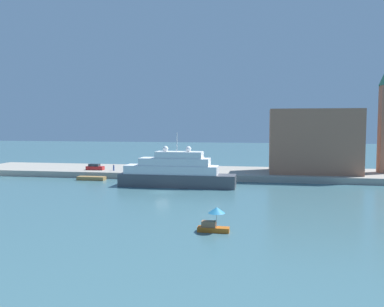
{
  "coord_description": "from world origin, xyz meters",
  "views": [
    {
      "loc": [
        18.23,
        -71.24,
        12.64
      ],
      "look_at": [
        4.49,
        6.0,
        6.85
      ],
      "focal_mm": 37.55,
      "sensor_mm": 36.0,
      "label": 1
    }
  ],
  "objects": [
    {
      "name": "person_figure",
      "position": [
        -17.09,
        19.81,
        2.12
      ],
      "size": [
        0.36,
        0.36,
        1.55
      ],
      "color": "#334C8C",
      "rests_on": "quay_dock"
    },
    {
      "name": "work_barge",
      "position": [
        -19.82,
        13.11,
        0.41
      ],
      "size": [
        6.34,
        1.97,
        0.83
      ],
      "primitive_type": "cube",
      "color": "olive",
      "rests_on": "ground"
    },
    {
      "name": "large_yacht",
      "position": [
        0.89,
        7.17,
        2.84
      ],
      "size": [
        23.53,
        4.73,
        10.92
      ],
      "color": "#4C4C51",
      "rests_on": "ground"
    },
    {
      "name": "ground",
      "position": [
        0.0,
        0.0,
        0.0
      ],
      "size": [
        400.0,
        400.0,
        0.0
      ],
      "primitive_type": "plane",
      "color": "#3D6670"
    },
    {
      "name": "mooring_bollard",
      "position": [
        5.08,
        17.57,
        1.83
      ],
      "size": [
        0.42,
        0.42,
        0.84
      ],
      "primitive_type": "cylinder",
      "color": "black",
      "rests_on": "quay_dock"
    },
    {
      "name": "quay_dock",
      "position": [
        0.0,
        25.49,
        0.71
      ],
      "size": [
        110.0,
        18.97,
        1.41
      ],
      "primitive_type": "cube",
      "color": "gray",
      "rests_on": "ground"
    },
    {
      "name": "parked_car",
      "position": [
        -22.28,
        20.7,
        2.05
      ],
      "size": [
        4.27,
        1.65,
        1.49
      ],
      "color": "#B21E1E",
      "rests_on": "quay_dock"
    },
    {
      "name": "small_motorboat",
      "position": [
        12.67,
        -25.28,
        1.4
      ],
      "size": [
        3.72,
        2.0,
        2.95
      ],
      "color": "#C66019",
      "rests_on": "ground"
    },
    {
      "name": "harbor_building",
      "position": [
        29.64,
        24.28,
        8.7
      ],
      "size": [
        19.89,
        11.52,
        14.57
      ],
      "primitive_type": "cube",
      "color": "#9E664C",
      "rests_on": "quay_dock"
    }
  ]
}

